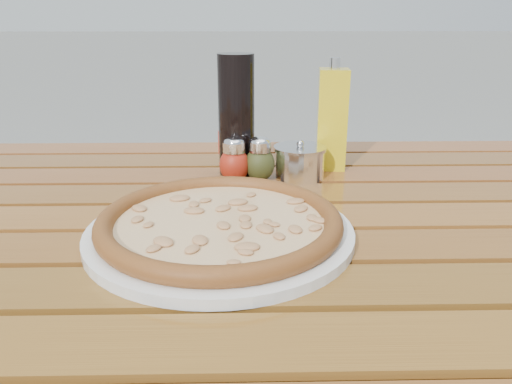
{
  "coord_description": "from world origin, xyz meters",
  "views": [
    {
      "loc": [
        -0.02,
        -0.69,
        1.04
      ],
      "look_at": [
        0.0,
        0.02,
        0.78
      ],
      "focal_mm": 35.0,
      "sensor_mm": 36.0,
      "label": 1
    }
  ],
  "objects_px": {
    "olive_oil_cruet": "(332,119)",
    "parmesan_tin": "(300,162)",
    "pepper_shaker": "(234,160)",
    "table": "(256,260)",
    "soda_can": "(236,140)",
    "dark_bottle": "(236,116)",
    "oregano_shaker": "(260,160)",
    "pizza": "(220,222)",
    "plate": "(220,232)"
  },
  "relations": [
    {
      "from": "olive_oil_cruet",
      "to": "parmesan_tin",
      "type": "xyz_separation_m",
      "value": [
        -0.07,
        -0.06,
        -0.07
      ]
    },
    {
      "from": "pepper_shaker",
      "to": "olive_oil_cruet",
      "type": "bearing_deg",
      "value": 22.97
    },
    {
      "from": "table",
      "to": "soda_can",
      "type": "relative_size",
      "value": 11.67
    },
    {
      "from": "pepper_shaker",
      "to": "parmesan_tin",
      "type": "distance_m",
      "value": 0.12
    },
    {
      "from": "table",
      "to": "pepper_shaker",
      "type": "xyz_separation_m",
      "value": [
        -0.04,
        0.16,
        0.11
      ]
    },
    {
      "from": "dark_bottle",
      "to": "olive_oil_cruet",
      "type": "bearing_deg",
      "value": 9.96
    },
    {
      "from": "pepper_shaker",
      "to": "oregano_shaker",
      "type": "distance_m",
      "value": 0.05
    },
    {
      "from": "pizza",
      "to": "oregano_shaker",
      "type": "distance_m",
      "value": 0.25
    },
    {
      "from": "soda_can",
      "to": "olive_oil_cruet",
      "type": "relative_size",
      "value": 0.57
    },
    {
      "from": "oregano_shaker",
      "to": "table",
      "type": "bearing_deg",
      "value": -93.39
    },
    {
      "from": "plate",
      "to": "oregano_shaker",
      "type": "distance_m",
      "value": 0.25
    },
    {
      "from": "oregano_shaker",
      "to": "dark_bottle",
      "type": "relative_size",
      "value": 0.37
    },
    {
      "from": "plate",
      "to": "oregano_shaker",
      "type": "bearing_deg",
      "value": 76.04
    },
    {
      "from": "plate",
      "to": "parmesan_tin",
      "type": "bearing_deg",
      "value": 62.44
    },
    {
      "from": "dark_bottle",
      "to": "olive_oil_cruet",
      "type": "relative_size",
      "value": 1.05
    },
    {
      "from": "plate",
      "to": "dark_bottle",
      "type": "xyz_separation_m",
      "value": [
        0.02,
        0.29,
        0.1
      ]
    },
    {
      "from": "plate",
      "to": "soda_can",
      "type": "relative_size",
      "value": 3.0
    },
    {
      "from": "pepper_shaker",
      "to": "olive_oil_cruet",
      "type": "distance_m",
      "value": 0.21
    },
    {
      "from": "pizza",
      "to": "oregano_shaker",
      "type": "relative_size",
      "value": 5.39
    },
    {
      "from": "pizza",
      "to": "olive_oil_cruet",
      "type": "relative_size",
      "value": 2.1
    },
    {
      "from": "plate",
      "to": "soda_can",
      "type": "distance_m",
      "value": 0.32
    },
    {
      "from": "pizza",
      "to": "soda_can",
      "type": "xyz_separation_m",
      "value": [
        0.02,
        0.31,
        0.04
      ]
    },
    {
      "from": "pizza",
      "to": "parmesan_tin",
      "type": "distance_m",
      "value": 0.29
    },
    {
      "from": "olive_oil_cruet",
      "to": "pizza",
      "type": "bearing_deg",
      "value": -122.09
    },
    {
      "from": "oregano_shaker",
      "to": "parmesan_tin",
      "type": "distance_m",
      "value": 0.07
    },
    {
      "from": "table",
      "to": "parmesan_tin",
      "type": "height_order",
      "value": "parmesan_tin"
    },
    {
      "from": "pizza",
      "to": "soda_can",
      "type": "distance_m",
      "value": 0.32
    },
    {
      "from": "pizza",
      "to": "dark_bottle",
      "type": "height_order",
      "value": "dark_bottle"
    },
    {
      "from": "pepper_shaker",
      "to": "dark_bottle",
      "type": "bearing_deg",
      "value": 85.09
    },
    {
      "from": "pizza",
      "to": "pepper_shaker",
      "type": "height_order",
      "value": "pepper_shaker"
    },
    {
      "from": "plate",
      "to": "pizza",
      "type": "xyz_separation_m",
      "value": [
        0.0,
        0.0,
        0.02
      ]
    },
    {
      "from": "pizza",
      "to": "dark_bottle",
      "type": "distance_m",
      "value": 0.3
    },
    {
      "from": "plate",
      "to": "pepper_shaker",
      "type": "height_order",
      "value": "pepper_shaker"
    },
    {
      "from": "table",
      "to": "plate",
      "type": "bearing_deg",
      "value": -123.62
    },
    {
      "from": "parmesan_tin",
      "to": "dark_bottle",
      "type": "bearing_deg",
      "value": 165.08
    },
    {
      "from": "parmesan_tin",
      "to": "pepper_shaker",
      "type": "bearing_deg",
      "value": -172.33
    },
    {
      "from": "table",
      "to": "olive_oil_cruet",
      "type": "xyz_separation_m",
      "value": [
        0.15,
        0.24,
        0.17
      ]
    },
    {
      "from": "oregano_shaker",
      "to": "soda_can",
      "type": "distance_m",
      "value": 0.08
    },
    {
      "from": "oregano_shaker",
      "to": "dark_bottle",
      "type": "height_order",
      "value": "dark_bottle"
    },
    {
      "from": "soda_can",
      "to": "parmesan_tin",
      "type": "relative_size",
      "value": 0.98
    },
    {
      "from": "pizza",
      "to": "table",
      "type": "bearing_deg",
      "value": 56.38
    },
    {
      "from": "plate",
      "to": "dark_bottle",
      "type": "height_order",
      "value": "dark_bottle"
    },
    {
      "from": "pizza",
      "to": "oregano_shaker",
      "type": "bearing_deg",
      "value": 76.04
    },
    {
      "from": "oregano_shaker",
      "to": "olive_oil_cruet",
      "type": "height_order",
      "value": "olive_oil_cruet"
    },
    {
      "from": "parmesan_tin",
      "to": "table",
      "type": "bearing_deg",
      "value": -114.76
    },
    {
      "from": "oregano_shaker",
      "to": "pepper_shaker",
      "type": "bearing_deg",
      "value": -175.55
    },
    {
      "from": "pepper_shaker",
      "to": "dark_bottle",
      "type": "distance_m",
      "value": 0.09
    },
    {
      "from": "oregano_shaker",
      "to": "dark_bottle",
      "type": "distance_m",
      "value": 0.09
    },
    {
      "from": "table",
      "to": "pepper_shaker",
      "type": "bearing_deg",
      "value": 102.3
    },
    {
      "from": "plate",
      "to": "soda_can",
      "type": "bearing_deg",
      "value": 87.03
    }
  ]
}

